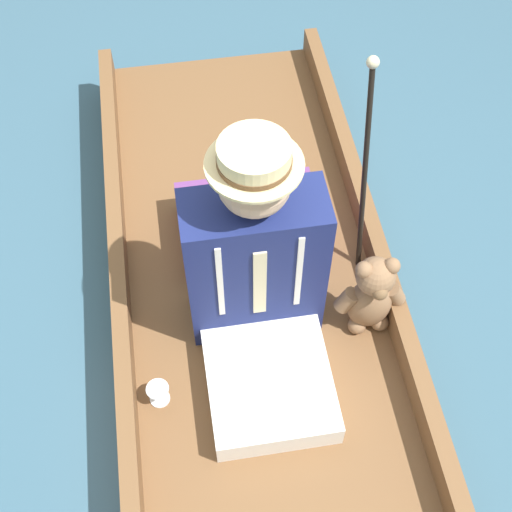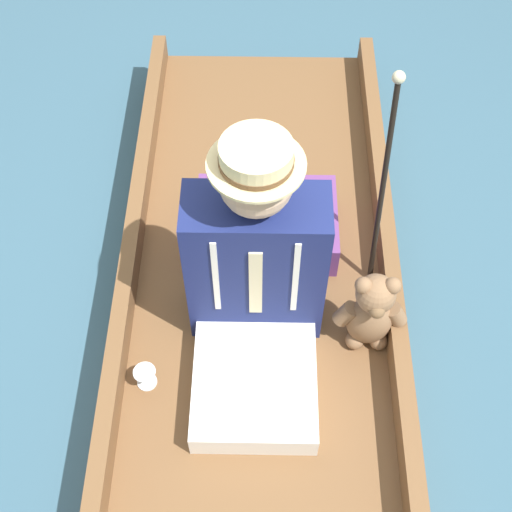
% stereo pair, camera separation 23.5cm
% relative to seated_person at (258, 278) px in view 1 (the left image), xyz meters
% --- Properties ---
extents(ground_plane, '(16.00, 16.00, 0.00)m').
position_rel_seated_person_xyz_m(ground_plane, '(-0.01, -0.09, -0.49)').
color(ground_plane, '#385B70').
extents(punt_boat, '(1.07, 2.92, 0.27)m').
position_rel_seated_person_xyz_m(punt_boat, '(-0.01, -0.09, -0.40)').
color(punt_boat, brown).
rests_on(punt_boat, ground_plane).
extents(seat_cushion, '(0.56, 0.39, 0.16)m').
position_rel_seated_person_xyz_m(seat_cushion, '(-0.04, -0.43, -0.26)').
color(seat_cushion, '#6B3875').
rests_on(seat_cushion, punt_boat).
extents(seated_person, '(0.47, 0.70, 0.90)m').
position_rel_seated_person_xyz_m(seated_person, '(0.00, 0.00, 0.00)').
color(seated_person, white).
rests_on(seated_person, punt_boat).
extents(teddy_bear, '(0.27, 0.16, 0.38)m').
position_rel_seated_person_xyz_m(teddy_bear, '(-0.41, 0.03, -0.16)').
color(teddy_bear, '#846042').
rests_on(teddy_bear, punt_boat).
extents(wine_glass, '(0.08, 0.08, 0.08)m').
position_rel_seated_person_xyz_m(wine_glass, '(0.38, 0.23, -0.28)').
color(wine_glass, silver).
rests_on(wine_glass, punt_boat).
extents(walking_cane, '(0.04, 0.24, 0.86)m').
position_rel_seated_person_xyz_m(walking_cane, '(-0.44, -0.35, 0.16)').
color(walking_cane, black).
rests_on(walking_cane, punt_boat).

